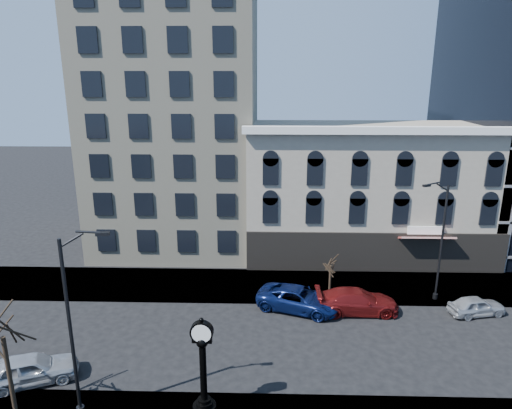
{
  "coord_description": "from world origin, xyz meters",
  "views": [
    {
      "loc": [
        2.82,
        -25.53,
        16.5
      ],
      "look_at": [
        2.0,
        4.0,
        8.0
      ],
      "focal_mm": 32.0,
      "sensor_mm": 36.0,
      "label": 1
    }
  ],
  "objects_px": {
    "street_lamp_near": "(80,277)",
    "car_near_a": "(31,369)",
    "street_clock": "(203,370)",
    "car_near_b": "(22,371)"
  },
  "relations": [
    {
      "from": "street_clock",
      "to": "car_near_b",
      "type": "bearing_deg",
      "value": 170.64
    },
    {
      "from": "car_near_a",
      "to": "car_near_b",
      "type": "bearing_deg",
      "value": 56.31
    },
    {
      "from": "street_clock",
      "to": "car_near_a",
      "type": "xyz_separation_m",
      "value": [
        -9.88,
        2.05,
        -1.65
      ]
    },
    {
      "from": "car_near_a",
      "to": "car_near_b",
      "type": "height_order",
      "value": "car_near_a"
    },
    {
      "from": "street_lamp_near",
      "to": "car_near_b",
      "type": "height_order",
      "value": "street_lamp_near"
    },
    {
      "from": "car_near_a",
      "to": "car_near_b",
      "type": "distance_m",
      "value": 0.62
    },
    {
      "from": "street_lamp_near",
      "to": "car_near_a",
      "type": "xyz_separation_m",
      "value": [
        -4.45,
        2.4,
        -6.73
      ]
    },
    {
      "from": "car_near_b",
      "to": "car_near_a",
      "type": "bearing_deg",
      "value": -121.01
    },
    {
      "from": "street_lamp_near",
      "to": "car_near_b",
      "type": "xyz_separation_m",
      "value": [
        -5.03,
        2.52,
        -6.93
      ]
    },
    {
      "from": "street_lamp_near",
      "to": "car_near_a",
      "type": "bearing_deg",
      "value": 144.12
    }
  ]
}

